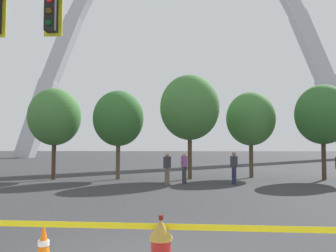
% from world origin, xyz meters
% --- Properties ---
extents(caution_tape_barrier, '(4.91, 0.20, 0.91)m').
position_xyz_m(caution_tape_barrier, '(0.35, -1.16, 0.62)').
color(caution_tape_barrier, '#232326').
rests_on(caution_tape_barrier, ground).
extents(traffic_cone_mid_sidewalk, '(0.36, 0.36, 0.73)m').
position_xyz_m(traffic_cone_mid_sidewalk, '(-1.45, -0.51, 0.36)').
color(traffic_cone_mid_sidewalk, black).
rests_on(traffic_cone_mid_sidewalk, ground).
extents(monument_arch, '(53.12, 2.48, 43.45)m').
position_xyz_m(monument_arch, '(-0.00, 48.63, 19.17)').
color(monument_arch, silver).
rests_on(monument_arch, ground).
extents(tree_far_left, '(2.95, 2.95, 5.15)m').
position_xyz_m(tree_far_left, '(-6.86, 13.68, 3.52)').
color(tree_far_left, '#473323').
rests_on(tree_far_left, ground).
extents(tree_left_mid, '(2.88, 2.88, 5.05)m').
position_xyz_m(tree_left_mid, '(-3.27, 14.05, 3.45)').
color(tree_left_mid, brown).
rests_on(tree_left_mid, ground).
extents(tree_center_left, '(3.42, 3.42, 5.98)m').
position_xyz_m(tree_center_left, '(0.81, 14.42, 4.09)').
color(tree_center_left, brown).
rests_on(tree_center_left, ground).
extents(tree_center_right, '(2.93, 2.93, 5.13)m').
position_xyz_m(tree_center_right, '(4.49, 15.61, 3.51)').
color(tree_center_right, brown).
rests_on(tree_center_right, ground).
extents(tree_right_mid, '(3.04, 3.04, 5.32)m').
position_xyz_m(tree_right_mid, '(8.26, 14.33, 3.64)').
color(tree_right_mid, '#473323').
rests_on(tree_right_mid, ground).
extents(pedestrian_walking_left, '(0.38, 0.28, 1.59)m').
position_xyz_m(pedestrian_walking_left, '(2.98, 11.79, 0.82)').
color(pedestrian_walking_left, '#232847').
rests_on(pedestrian_walking_left, ground).
extents(pedestrian_walking_right, '(0.33, 0.39, 1.59)m').
position_xyz_m(pedestrian_walking_right, '(0.52, 11.90, 0.82)').
color(pedestrian_walking_right, '#38383D').
rests_on(pedestrian_walking_right, ground).
extents(pedestrian_near_trees, '(0.36, 0.39, 1.59)m').
position_xyz_m(pedestrian_near_trees, '(-0.28, 11.02, 0.82)').
color(pedestrian_near_trees, brown).
rests_on(pedestrian_near_trees, ground).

